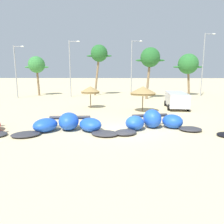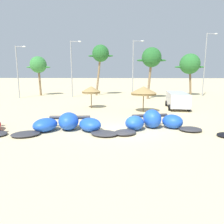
{
  "view_description": "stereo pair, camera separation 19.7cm",
  "coord_description": "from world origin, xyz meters",
  "px_view_note": "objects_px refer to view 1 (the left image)",
  "views": [
    {
      "loc": [
        -0.47,
        -15.0,
        4.21
      ],
      "look_at": [
        -1.0,
        2.0,
        1.0
      ],
      "focal_mm": 34.18,
      "sensor_mm": 36.0,
      "label": 1
    },
    {
      "loc": [
        -0.27,
        -15.0,
        4.21
      ],
      "look_at": [
        -1.0,
        2.0,
        1.0
      ],
      "focal_mm": 34.18,
      "sensor_mm": 36.0,
      "label": 2
    }
  ],
  "objects_px": {
    "kite_left_of_center": "(154,122)",
    "lamppost_west_center": "(71,66)",
    "parked_van": "(176,99)",
    "palm_left": "(99,54)",
    "lamppost_east": "(204,62)",
    "palm_left_of_gap": "(150,58)",
    "lamppost_east_center": "(132,65)",
    "beach_umbrella_middle": "(143,91)",
    "palm_leftmost": "(37,65)",
    "kite_left": "(68,125)",
    "palm_center_left": "(188,64)",
    "lamppost_west": "(16,69)",
    "beach_umbrella_near_van": "(90,90)"
  },
  "relations": [
    {
      "from": "kite_left",
      "to": "palm_leftmost",
      "type": "xyz_separation_m",
      "value": [
        -10.89,
        23.24,
        4.89
      ]
    },
    {
      "from": "palm_leftmost",
      "to": "palm_left",
      "type": "xyz_separation_m",
      "value": [
        11.0,
        0.82,
        1.92
      ]
    },
    {
      "from": "beach_umbrella_near_van",
      "to": "parked_van",
      "type": "distance_m",
      "value": 10.11
    },
    {
      "from": "palm_left",
      "to": "lamppost_west_center",
      "type": "bearing_deg",
      "value": -147.0
    },
    {
      "from": "parked_van",
      "to": "palm_left",
      "type": "xyz_separation_m",
      "value": [
        -10.26,
        13.74,
        6.21
      ]
    },
    {
      "from": "lamppost_west_center",
      "to": "parked_van",
      "type": "bearing_deg",
      "value": -36.38
    },
    {
      "from": "lamppost_west",
      "to": "kite_left_of_center",
      "type": "bearing_deg",
      "value": -44.3
    },
    {
      "from": "kite_left_of_center",
      "to": "parked_van",
      "type": "distance_m",
      "value": 10.34
    },
    {
      "from": "kite_left_of_center",
      "to": "palm_left",
      "type": "height_order",
      "value": "palm_left"
    },
    {
      "from": "parked_van",
      "to": "palm_left_of_gap",
      "type": "height_order",
      "value": "palm_left_of_gap"
    },
    {
      "from": "parked_van",
      "to": "palm_left",
      "type": "distance_m",
      "value": 18.24
    },
    {
      "from": "beach_umbrella_middle",
      "to": "lamppost_east_center",
      "type": "relative_size",
      "value": 0.28
    },
    {
      "from": "lamppost_east",
      "to": "lamppost_west",
      "type": "bearing_deg",
      "value": -172.59
    },
    {
      "from": "palm_leftmost",
      "to": "lamppost_west",
      "type": "height_order",
      "value": "lamppost_west"
    },
    {
      "from": "kite_left_of_center",
      "to": "lamppost_east",
      "type": "bearing_deg",
      "value": 61.96
    },
    {
      "from": "palm_left",
      "to": "palm_center_left",
      "type": "xyz_separation_m",
      "value": [
        15.59,
        -0.39,
        -1.78
      ]
    },
    {
      "from": "lamppost_west_center",
      "to": "beach_umbrella_middle",
      "type": "bearing_deg",
      "value": -52.07
    },
    {
      "from": "kite_left",
      "to": "palm_left_of_gap",
      "type": "distance_m",
      "value": 21.81
    },
    {
      "from": "palm_center_left",
      "to": "lamppost_west_center",
      "type": "relative_size",
      "value": 0.79
    },
    {
      "from": "kite_left_of_center",
      "to": "palm_center_left",
      "type": "distance_m",
      "value": 25.19
    },
    {
      "from": "palm_leftmost",
      "to": "lamppost_east_center",
      "type": "distance_m",
      "value": 16.9
    },
    {
      "from": "palm_left_of_gap",
      "to": "lamppost_west",
      "type": "height_order",
      "value": "lamppost_west"
    },
    {
      "from": "beach_umbrella_near_van",
      "to": "palm_leftmost",
      "type": "relative_size",
      "value": 0.37
    },
    {
      "from": "kite_left",
      "to": "beach_umbrella_near_van",
      "type": "distance_m",
      "value": 10.12
    },
    {
      "from": "palm_left_of_gap",
      "to": "lamppost_east_center",
      "type": "distance_m",
      "value": 5.18
    },
    {
      "from": "beach_umbrella_middle",
      "to": "lamppost_east_center",
      "type": "xyz_separation_m",
      "value": [
        -0.15,
        16.04,
        3.06
      ]
    },
    {
      "from": "palm_left",
      "to": "lamppost_east_center",
      "type": "relative_size",
      "value": 0.93
    },
    {
      "from": "kite_left",
      "to": "beach_umbrella_middle",
      "type": "distance_m",
      "value": 10.01
    },
    {
      "from": "kite_left",
      "to": "palm_left_of_gap",
      "type": "relative_size",
      "value": 0.95
    },
    {
      "from": "beach_umbrella_near_van",
      "to": "lamppost_east",
      "type": "height_order",
      "value": "lamppost_east"
    },
    {
      "from": "kite_left_of_center",
      "to": "palm_left_of_gap",
      "type": "xyz_separation_m",
      "value": [
        2.18,
        18.39,
        5.77
      ]
    },
    {
      "from": "kite_left",
      "to": "palm_leftmost",
      "type": "height_order",
      "value": "palm_leftmost"
    },
    {
      "from": "kite_left_of_center",
      "to": "lamppost_east",
      "type": "relative_size",
      "value": 0.63
    },
    {
      "from": "beach_umbrella_middle",
      "to": "palm_left",
      "type": "xyz_separation_m",
      "value": [
        -6.05,
        16.38,
        5.01
      ]
    },
    {
      "from": "parked_van",
      "to": "lamppost_east_center",
      "type": "xyz_separation_m",
      "value": [
        -4.36,
        13.4,
        4.26
      ]
    },
    {
      "from": "parked_van",
      "to": "palm_left_of_gap",
      "type": "relative_size",
      "value": 0.69
    },
    {
      "from": "kite_left_of_center",
      "to": "lamppost_west_center",
      "type": "bearing_deg",
      "value": 117.58
    },
    {
      "from": "kite_left_of_center",
      "to": "palm_leftmost",
      "type": "relative_size",
      "value": 0.96
    },
    {
      "from": "palm_leftmost",
      "to": "palm_left_of_gap",
      "type": "distance_m",
      "value": 19.76
    },
    {
      "from": "beach_umbrella_middle",
      "to": "palm_left_of_gap",
      "type": "bearing_deg",
      "value": 78.85
    },
    {
      "from": "lamppost_west_center",
      "to": "palm_center_left",
      "type": "bearing_deg",
      "value": 7.13
    },
    {
      "from": "beach_umbrella_near_van",
      "to": "palm_left",
      "type": "distance_m",
      "value": 14.99
    },
    {
      "from": "parked_van",
      "to": "lamppost_east_center",
      "type": "height_order",
      "value": "lamppost_east_center"
    },
    {
      "from": "kite_left",
      "to": "lamppost_east_center",
      "type": "bearing_deg",
      "value": 75.78
    },
    {
      "from": "kite_left_of_center",
      "to": "palm_leftmost",
      "type": "distance_m",
      "value": 28.61
    },
    {
      "from": "parked_van",
      "to": "lamppost_east_center",
      "type": "distance_m",
      "value": 14.72
    },
    {
      "from": "parked_van",
      "to": "lamppost_east_center",
      "type": "relative_size",
      "value": 0.57
    },
    {
      "from": "kite_left_of_center",
      "to": "palm_leftmost",
      "type": "height_order",
      "value": "palm_leftmost"
    },
    {
      "from": "kite_left_of_center",
      "to": "palm_leftmost",
      "type": "xyz_separation_m",
      "value": [
        -17.15,
        22.39,
        4.84
      ]
    },
    {
      "from": "kite_left_of_center",
      "to": "lamppost_east_center",
      "type": "relative_size",
      "value": 0.69
    }
  ]
}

